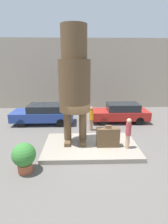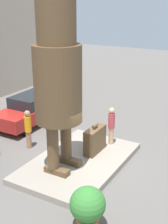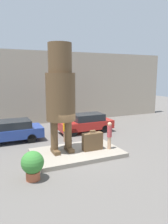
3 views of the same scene
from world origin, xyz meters
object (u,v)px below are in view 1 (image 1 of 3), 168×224
object	(u,v)px
parked_car_red	(121,112)
parked_car_blue	(44,113)
giant_suitcase	(108,137)
statue_figure	(74,78)
worker_hivis	(91,117)
planter_pot	(24,156)
tourist	(128,132)

from	to	relation	value
parked_car_red	parked_car_blue	bearing A→B (deg)	1.30
giant_suitcase	parked_car_blue	bearing A→B (deg)	133.74
giant_suitcase	parked_car_red	size ratio (longest dim) A/B	0.28
statue_figure	worker_hivis	bearing A→B (deg)	65.73
worker_hivis	giant_suitcase	bearing A→B (deg)	-76.50
parked_car_red	worker_hivis	bearing A→B (deg)	34.98
statue_figure	planter_pot	distance (m)	4.40
tourist	planter_pot	xyz separation A→B (m)	(-4.87, -1.56, -0.39)
statue_figure	planter_pot	world-z (taller)	statue_figure
parked_car_blue	worker_hivis	bearing A→B (deg)	156.24
giant_suitcase	planter_pot	xyz separation A→B (m)	(-3.87, -1.82, -0.02)
giant_suitcase	worker_hivis	bearing A→B (deg)	103.50
giant_suitcase	worker_hivis	distance (m)	2.95
parked_car_red	giant_suitcase	bearing A→B (deg)	69.14
tourist	parked_car_red	size ratio (longest dim) A/B	0.37
parked_car_red	planter_pot	xyz separation A→B (m)	(-5.61, -6.37, -0.05)
tourist	worker_hivis	xyz separation A→B (m)	(-1.69, 3.11, -0.19)
parked_car_blue	giant_suitcase	bearing A→B (deg)	133.74
planter_pot	worker_hivis	size ratio (longest dim) A/B	0.77
statue_figure	parked_car_red	size ratio (longest dim) A/B	1.38
giant_suitcase	parked_car_red	world-z (taller)	parked_car_red
giant_suitcase	worker_hivis	size ratio (longest dim) A/B	0.70
statue_figure	giant_suitcase	world-z (taller)	statue_figure
tourist	parked_car_red	distance (m)	4.88
statue_figure	tourist	distance (m)	3.89
parked_car_blue	parked_car_red	xyz separation A→B (m)	(5.96, 0.14, -0.00)
parked_car_blue	parked_car_red	distance (m)	5.97
parked_car_red	worker_hivis	distance (m)	2.96
giant_suitcase	planter_pot	bearing A→B (deg)	-154.84
giant_suitcase	parked_car_blue	xyz separation A→B (m)	(-4.23, 4.42, 0.04)
statue_figure	tourist	size ratio (longest dim) A/B	3.71
giant_suitcase	tourist	xyz separation A→B (m)	(1.00, -0.26, 0.38)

